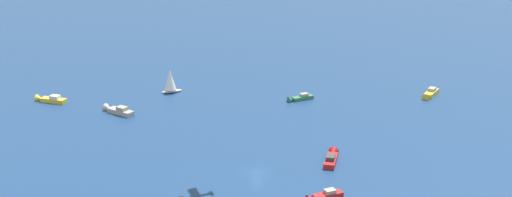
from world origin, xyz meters
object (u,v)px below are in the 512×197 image
at_px(motorboat_mid_cluster, 323,196).
at_px(motorboat_outer_ring_c, 331,158).
at_px(sailboat_trailing, 170,81).
at_px(motorboat_far_port, 50,99).
at_px(motorboat_near_centre, 299,98).
at_px(motorboat_outer_ring_a, 117,110).
at_px(motorboat_inshore, 430,94).

relative_size(motorboat_mid_cluster, motorboat_outer_ring_c, 0.76).
bearing_deg(sailboat_trailing, motorboat_far_port, -148.46).
bearing_deg(sailboat_trailing, motorboat_near_centre, 6.95).
bearing_deg(motorboat_near_centre, motorboat_outer_ring_a, -150.35).
xyz_separation_m(motorboat_far_port, motorboat_outer_ring_c, (83.52, -16.40, -0.00)).
xyz_separation_m(motorboat_near_centre, sailboat_trailing, (-37.56, -4.58, 2.94)).
relative_size(motorboat_near_centre, motorboat_outer_ring_c, 0.75).
height_order(motorboat_inshore, motorboat_mid_cluster, motorboat_inshore).
xyz_separation_m(motorboat_near_centre, motorboat_outer_ring_a, (-43.98, -25.04, 0.14)).
bearing_deg(motorboat_near_centre, motorboat_inshore, 22.76).
xyz_separation_m(motorboat_far_port, motorboat_mid_cluster, (85.53, -34.93, -0.12)).
relative_size(motorboat_inshore, motorboat_mid_cluster, 1.32).
bearing_deg(motorboat_outer_ring_a, sailboat_trailing, 72.59).
height_order(motorboat_mid_cluster, motorboat_outer_ring_c, motorboat_outer_ring_c).
bearing_deg(motorboat_mid_cluster, sailboat_trailing, 136.94).
relative_size(motorboat_near_centre, motorboat_far_port, 0.76).
xyz_separation_m(motorboat_inshore, sailboat_trailing, (-72.65, -19.30, 2.84)).
bearing_deg(motorboat_outer_ring_c, motorboat_outer_ring_a, 167.25).
bearing_deg(motorboat_far_port, motorboat_outer_ring_a, -6.61).
height_order(motorboat_near_centre, motorboat_far_port, motorboat_far_port).
height_order(motorboat_near_centre, motorboat_outer_ring_a, motorboat_outer_ring_a).
height_order(motorboat_mid_cluster, motorboat_outer_ring_a, motorboat_outer_ring_a).
distance_m(motorboat_inshore, motorboat_outer_ring_c, 56.54).
relative_size(sailboat_trailing, motorboat_outer_ring_c, 0.84).
bearing_deg(motorboat_outer_ring_a, motorboat_outer_ring_c, -12.75).
bearing_deg(motorboat_far_port, sailboat_trailing, 31.54).
height_order(motorboat_near_centre, motorboat_inshore, motorboat_inshore).
distance_m(motorboat_near_centre, motorboat_outer_ring_c, 42.33).
relative_size(motorboat_inshore, motorboat_outer_ring_c, 1.00).
xyz_separation_m(motorboat_near_centre, motorboat_far_port, (-66.62, -22.41, 0.11)).
distance_m(motorboat_outer_ring_a, motorboat_outer_ring_c, 62.41).
height_order(motorboat_outer_ring_a, motorboat_outer_ring_c, motorboat_outer_ring_a).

